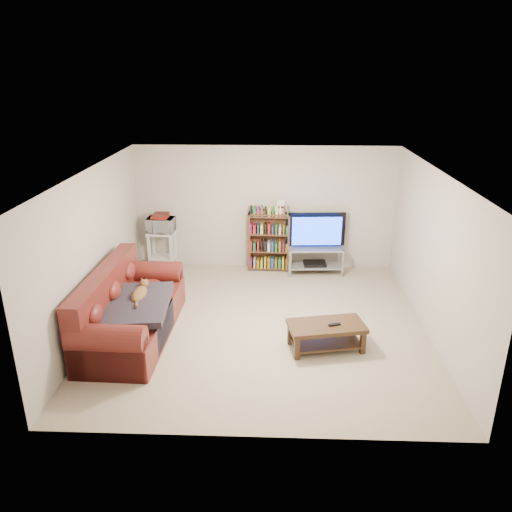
{
  "coord_description": "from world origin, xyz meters",
  "views": [
    {
      "loc": [
        0.18,
        -6.86,
        3.76
      ],
      "look_at": [
        -0.1,
        0.4,
        1.0
      ],
      "focal_mm": 35.0,
      "sensor_mm": 36.0,
      "label": 1
    }
  ],
  "objects_px": {
    "coffee_table": "(326,332)",
    "tv_stand": "(315,255)",
    "sofa": "(127,314)",
    "bookshelf": "(269,241)"
  },
  "relations": [
    {
      "from": "tv_stand",
      "to": "bookshelf",
      "type": "height_order",
      "value": "bookshelf"
    },
    {
      "from": "coffee_table",
      "to": "bookshelf",
      "type": "distance_m",
      "value": 3.08
    },
    {
      "from": "coffee_table",
      "to": "bookshelf",
      "type": "height_order",
      "value": "bookshelf"
    },
    {
      "from": "sofa",
      "to": "bookshelf",
      "type": "bearing_deg",
      "value": 53.95
    },
    {
      "from": "bookshelf",
      "to": "sofa",
      "type": "bearing_deg",
      "value": -125.41
    },
    {
      "from": "tv_stand",
      "to": "bookshelf",
      "type": "relative_size",
      "value": 0.93
    },
    {
      "from": "sofa",
      "to": "tv_stand",
      "type": "height_order",
      "value": "sofa"
    },
    {
      "from": "coffee_table",
      "to": "tv_stand",
      "type": "relative_size",
      "value": 1.06
    },
    {
      "from": "tv_stand",
      "to": "sofa",
      "type": "bearing_deg",
      "value": -142.4
    },
    {
      "from": "coffee_table",
      "to": "sofa",
      "type": "bearing_deg",
      "value": 163.44
    }
  ]
}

